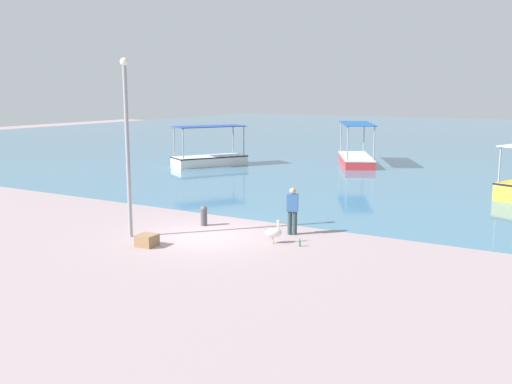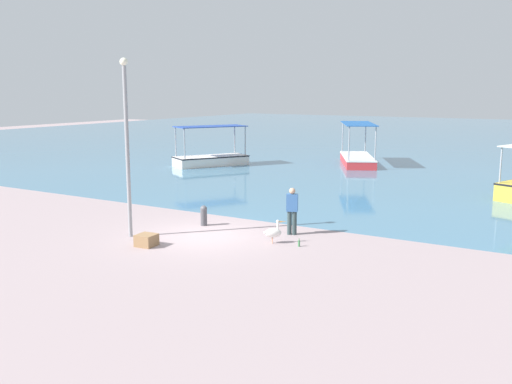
{
  "view_description": "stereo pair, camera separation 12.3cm",
  "coord_description": "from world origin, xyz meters",
  "px_view_note": "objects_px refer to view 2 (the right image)",
  "views": [
    {
      "loc": [
        11.46,
        -15.98,
        5.08
      ],
      "look_at": [
        0.33,
        3.0,
        1.14
      ],
      "focal_mm": 40.0,
      "sensor_mm": 36.0,
      "label": 1
    },
    {
      "loc": [
        11.56,
        -15.92,
        5.08
      ],
      "look_at": [
        0.33,
        3.0,
        1.14
      ],
      "focal_mm": 40.0,
      "sensor_mm": 36.0,
      "label": 2
    }
  ],
  "objects_px": {
    "fishing_boat_near_right": "(211,158)",
    "pelican": "(273,232)",
    "fisherman_standing": "(292,210)",
    "cargo_crate": "(147,240)",
    "mooring_bollard": "(204,215)",
    "glass_bottle": "(299,243)",
    "fishing_boat_outer": "(357,157)",
    "lamp_post": "(127,139)"
  },
  "relations": [
    {
      "from": "fisherman_standing",
      "to": "cargo_crate",
      "type": "distance_m",
      "value": 5.18
    },
    {
      "from": "pelican",
      "to": "glass_bottle",
      "type": "xyz_separation_m",
      "value": [
        0.93,
        0.07,
        -0.27
      ]
    },
    {
      "from": "fishing_boat_near_right",
      "to": "fisherman_standing",
      "type": "relative_size",
      "value": 3.11
    },
    {
      "from": "fishing_boat_near_right",
      "to": "cargo_crate",
      "type": "distance_m",
      "value": 20.46
    },
    {
      "from": "fisherman_standing",
      "to": "mooring_bollard",
      "type": "bearing_deg",
      "value": -172.34
    },
    {
      "from": "fisherman_standing",
      "to": "glass_bottle",
      "type": "height_order",
      "value": "fisherman_standing"
    },
    {
      "from": "cargo_crate",
      "to": "glass_bottle",
      "type": "distance_m",
      "value": 5.04
    },
    {
      "from": "fishing_boat_near_right",
      "to": "fishing_boat_outer",
      "type": "bearing_deg",
      "value": 34.16
    },
    {
      "from": "fishing_boat_outer",
      "to": "fishing_boat_near_right",
      "type": "xyz_separation_m",
      "value": [
        -8.38,
        -5.69,
        0.01
      ]
    },
    {
      "from": "fishing_boat_near_right",
      "to": "cargo_crate",
      "type": "relative_size",
      "value": 8.6
    },
    {
      "from": "fishing_boat_outer",
      "to": "cargo_crate",
      "type": "bearing_deg",
      "value": -86.13
    },
    {
      "from": "pelican",
      "to": "fisherman_standing",
      "type": "distance_m",
      "value": 1.46
    },
    {
      "from": "fishing_boat_near_right",
      "to": "pelican",
      "type": "height_order",
      "value": "fishing_boat_near_right"
    },
    {
      "from": "glass_bottle",
      "to": "mooring_bollard",
      "type": "bearing_deg",
      "value": 169.61
    },
    {
      "from": "fishing_boat_near_right",
      "to": "lamp_post",
      "type": "xyz_separation_m",
      "value": [
        8.64,
        -17.18,
        2.92
      ]
    },
    {
      "from": "fisherman_standing",
      "to": "cargo_crate",
      "type": "height_order",
      "value": "fisherman_standing"
    },
    {
      "from": "mooring_bollard",
      "to": "glass_bottle",
      "type": "distance_m",
      "value": 4.53
    },
    {
      "from": "lamp_post",
      "to": "mooring_bollard",
      "type": "bearing_deg",
      "value": 64.71
    },
    {
      "from": "lamp_post",
      "to": "fisherman_standing",
      "type": "distance_m",
      "value": 6.25
    },
    {
      "from": "mooring_bollard",
      "to": "fishing_boat_near_right",
      "type": "bearing_deg",
      "value": 124.28
    },
    {
      "from": "pelican",
      "to": "cargo_crate",
      "type": "height_order",
      "value": "pelican"
    },
    {
      "from": "fisherman_standing",
      "to": "cargo_crate",
      "type": "bearing_deg",
      "value": -132.08
    },
    {
      "from": "pelican",
      "to": "lamp_post",
      "type": "relative_size",
      "value": 0.13
    },
    {
      "from": "fishing_boat_outer",
      "to": "fishing_boat_near_right",
      "type": "distance_m",
      "value": 10.13
    },
    {
      "from": "cargo_crate",
      "to": "pelican",
      "type": "bearing_deg",
      "value": 35.52
    },
    {
      "from": "lamp_post",
      "to": "mooring_bollard",
      "type": "relative_size",
      "value": 7.96
    },
    {
      "from": "pelican",
      "to": "fisherman_standing",
      "type": "bearing_deg",
      "value": 89.71
    },
    {
      "from": "pelican",
      "to": "mooring_bollard",
      "type": "bearing_deg",
      "value": 165.85
    },
    {
      "from": "fishing_boat_outer",
      "to": "pelican",
      "type": "bearing_deg",
      "value": -76.59
    },
    {
      "from": "mooring_bollard",
      "to": "fisherman_standing",
      "type": "relative_size",
      "value": 0.46
    },
    {
      "from": "mooring_bollard",
      "to": "cargo_crate",
      "type": "height_order",
      "value": "mooring_bollard"
    },
    {
      "from": "fishing_boat_outer",
      "to": "fishing_boat_near_right",
      "type": "bearing_deg",
      "value": -145.84
    },
    {
      "from": "fisherman_standing",
      "to": "pelican",
      "type": "bearing_deg",
      "value": -90.29
    },
    {
      "from": "fisherman_standing",
      "to": "glass_bottle",
      "type": "relative_size",
      "value": 6.26
    },
    {
      "from": "fishing_boat_outer",
      "to": "cargo_crate",
      "type": "xyz_separation_m",
      "value": [
        1.59,
        -23.54,
        -0.32
      ]
    },
    {
      "from": "pelican",
      "to": "lamp_post",
      "type": "xyz_separation_m",
      "value": [
        -4.77,
        -1.77,
        3.06
      ]
    },
    {
      "from": "mooring_bollard",
      "to": "cargo_crate",
      "type": "bearing_deg",
      "value": -88.62
    },
    {
      "from": "lamp_post",
      "to": "cargo_crate",
      "type": "relative_size",
      "value": 10.08
    },
    {
      "from": "fishing_boat_near_right",
      "to": "pelican",
      "type": "relative_size",
      "value": 6.57
    },
    {
      "from": "pelican",
      "to": "cargo_crate",
      "type": "distance_m",
      "value": 4.22
    },
    {
      "from": "fishing_boat_near_right",
      "to": "cargo_crate",
      "type": "height_order",
      "value": "fishing_boat_near_right"
    },
    {
      "from": "lamp_post",
      "to": "cargo_crate",
      "type": "distance_m",
      "value": 3.57
    }
  ]
}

